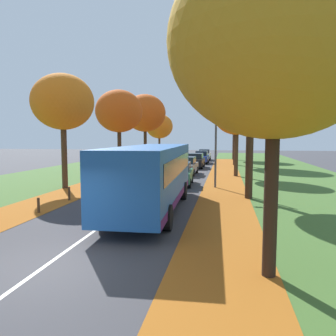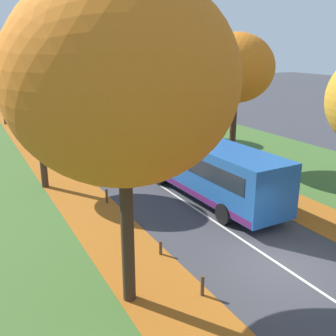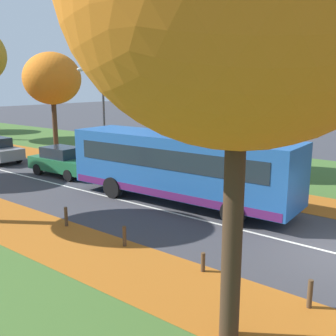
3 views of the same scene
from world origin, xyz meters
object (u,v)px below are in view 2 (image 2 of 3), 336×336
at_px(tree_left_mid, 18,71).
at_px(streetlamp_right, 175,105).
at_px(tree_right_distant, 85,56).
at_px(bollard_third, 129,218).
at_px(tree_right_far, 109,47).
at_px(bollard_nearest, 202,286).
at_px(car_white_trailing, 58,102).
at_px(tree_left_nearest, 122,81).
at_px(car_grey_following, 107,130).
at_px(tree_right_near, 236,69).
at_px(car_green_lead, 142,147).
at_px(bus, 205,166).
at_px(tree_right_mid, 155,73).
at_px(bollard_fourth, 107,196).
at_px(tree_left_near, 36,86).
at_px(car_black_third_in_line, 86,118).
at_px(bollard_second, 161,248).
at_px(car_blue_fourth_in_line, 71,109).

distance_m(tree_left_mid, streetlamp_right, 12.15).
xyz_separation_m(tree_right_distant, bollard_third, (-9.49, -37.35, -6.00)).
relative_size(tree_right_far, bollard_nearest, 14.41).
bearing_deg(tree_right_distant, car_white_trailing, -157.79).
relative_size(tree_left_nearest, tree_right_distant, 1.10).
height_order(tree_right_far, car_grey_following, tree_right_far).
height_order(tree_right_near, tree_right_far, tree_right_far).
xyz_separation_m(bollard_nearest, car_white_trailing, (5.11, 41.48, 0.46)).
xyz_separation_m(tree_right_near, car_green_lead, (-4.48, 4.42, -5.50)).
height_order(bollard_third, car_white_trailing, car_white_trailing).
bearing_deg(car_grey_following, bus, -89.46).
xyz_separation_m(tree_right_mid, streetlamp_right, (-1.91, -6.90, -1.68)).
height_order(bollard_third, bollard_fourth, bollard_fourth).
bearing_deg(tree_right_far, bollard_third, -108.87).
relative_size(bollard_fourth, car_green_lead, 0.17).
distance_m(tree_left_near, car_black_third_in_line, 18.30).
relative_size(bollard_third, bus, 0.06).
height_order(tree_right_mid, bollard_fourth, tree_right_mid).
relative_size(tree_right_near, car_grey_following, 1.99).
distance_m(bollard_second, car_grey_following, 19.80).
height_order(tree_right_distant, bollard_second, tree_right_distant).
bearing_deg(tree_left_near, tree_right_distant, 68.90).
bearing_deg(tree_right_near, car_green_lead, 135.41).
distance_m(bus, car_grey_following, 14.90).
height_order(tree_left_near, car_blue_fourth_in_line, tree_left_near).
distance_m(car_grey_following, car_blue_fourth_in_line, 13.34).
relative_size(car_green_lead, car_white_trailing, 1.01).
bearing_deg(bollard_nearest, car_blue_fourth_in_line, 81.78).
height_order(tree_right_near, car_white_trailing, tree_right_near).
bearing_deg(car_black_third_in_line, tree_right_far, 46.57).
bearing_deg(tree_left_mid, tree_left_near, -93.06).
bearing_deg(tree_right_mid, bollard_third, -120.13).
bearing_deg(tree_right_near, bus, -140.38).
height_order(tree_left_near, tree_right_far, tree_right_far).
height_order(tree_right_far, bollard_nearest, tree_right_far).
bearing_deg(tree_left_near, streetlamp_right, 11.93).
height_order(bollard_second, bollard_fourth, bollard_fourth).
relative_size(tree_left_nearest, tree_left_near, 1.28).
bearing_deg(tree_right_distant, tree_left_nearest, -105.26).
relative_size(tree_left_mid, bus, 0.75).
height_order(tree_right_near, car_green_lead, tree_right_near).
height_order(tree_left_near, tree_right_distant, tree_right_distant).
bearing_deg(bollard_fourth, streetlamp_right, 39.34).
relative_size(tree_left_mid, bollard_third, 11.58).
xyz_separation_m(tree_left_near, car_blue_fourth_in_line, (7.47, 22.74, -4.84)).
bearing_deg(tree_left_near, car_blue_fourth_in_line, 71.82).
relative_size(tree_right_mid, tree_right_distant, 0.83).
height_order(car_black_third_in_line, car_blue_fourth_in_line, same).
distance_m(tree_left_near, car_white_trailing, 30.06).
xyz_separation_m(tree_left_mid, bollard_nearest, (1.81, -22.67, -5.47)).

